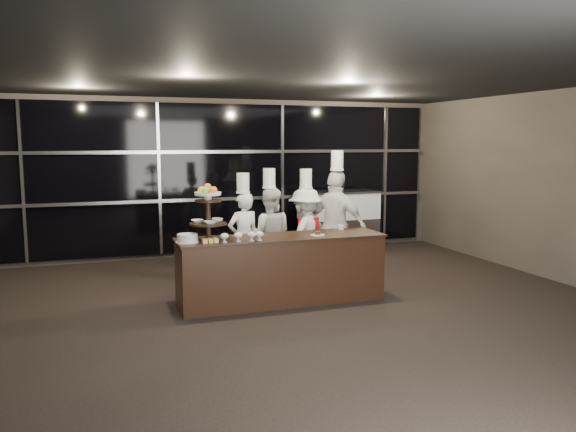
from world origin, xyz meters
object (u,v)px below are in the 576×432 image
object	(u,v)px
display_stand	(208,208)
display_case	(338,219)
chef_c	(306,233)
chef_d	(336,226)
buffet_counter	(281,269)
chef_b	(269,234)
chef_a	(244,237)
layer_cake	(187,238)

from	to	relation	value
display_stand	display_case	xyz separation A→B (m)	(3.13, 2.81, -0.65)
display_case	chef_c	bearing A→B (deg)	-128.11
chef_d	chef_c	bearing A→B (deg)	141.18
buffet_counter	display_stand	size ratio (longest dim) A/B	3.81
chef_b	buffet_counter	bearing A→B (deg)	-99.21
chef_b	chef_c	world-z (taller)	chef_b
chef_a	display_stand	bearing A→B (deg)	-124.72
buffet_counter	layer_cake	distance (m)	1.38
buffet_counter	layer_cake	xyz separation A→B (m)	(-1.28, -0.05, 0.51)
display_case	chef_c	xyz separation A→B (m)	(-1.36, -1.73, 0.06)
chef_a	chef_d	distance (m)	1.45
buffet_counter	display_stand	bearing A→B (deg)	-179.99
display_stand	display_case	size ratio (longest dim) A/B	0.49
chef_c	chef_d	xyz separation A→B (m)	(0.39, -0.31, 0.15)
display_stand	chef_b	world-z (taller)	chef_b
display_case	chef_c	distance (m)	2.20
buffet_counter	chef_d	world-z (taller)	chef_d
buffet_counter	display_stand	xyz separation A→B (m)	(-1.00, -0.00, 0.87)
chef_b	chef_c	xyz separation A→B (m)	(0.59, -0.06, -0.01)
chef_b	chef_c	distance (m)	0.59
chef_b	layer_cake	bearing A→B (deg)	-140.94
chef_c	chef_b	bearing A→B (deg)	174.08
display_stand	chef_d	bearing A→B (deg)	19.52
display_case	chef_a	distance (m)	2.93
display_case	chef_b	bearing A→B (deg)	-139.31
display_stand	chef_c	world-z (taller)	chef_c
display_stand	chef_a	bearing A→B (deg)	55.28
buffet_counter	layer_cake	size ratio (longest dim) A/B	9.47
layer_cake	chef_d	size ratio (longest dim) A/B	0.15
display_case	chef_b	xyz separation A→B (m)	(-1.94, -1.67, 0.07)
buffet_counter	chef_a	distance (m)	1.15
chef_b	chef_d	bearing A→B (deg)	-21.03
display_stand	buffet_counter	bearing A→B (deg)	0.01
display_stand	chef_c	bearing A→B (deg)	31.40
chef_a	chef_b	xyz separation A→B (m)	(0.43, 0.05, 0.01)
chef_a	buffet_counter	bearing A→B (deg)	-77.33
buffet_counter	layer_cake	world-z (taller)	layer_cake
buffet_counter	display_case	distance (m)	3.53
layer_cake	display_case	distance (m)	4.46
chef_b	chef_d	xyz separation A→B (m)	(0.98, -0.38, 0.14)
chef_d	display_stand	bearing A→B (deg)	-160.48
buffet_counter	chef_a	xyz separation A→B (m)	(-0.24, 1.09, 0.29)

